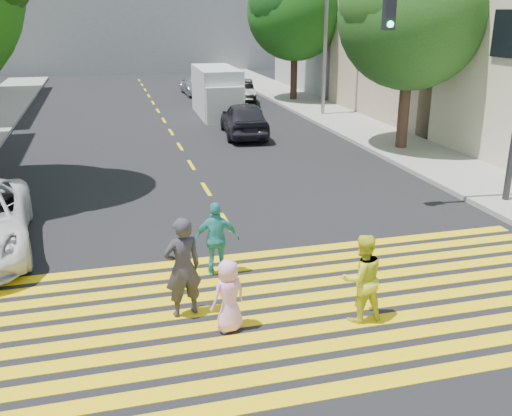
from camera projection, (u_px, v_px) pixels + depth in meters
name	position (u px, v px, depth m)	size (l,w,h in m)	color
ground	(303.00, 346.00, 9.34)	(120.00, 120.00, 0.00)	black
sidewalk_right	(373.00, 134.00, 25.07)	(3.00, 60.00, 0.15)	gray
crosswalk	(280.00, 309.00, 10.51)	(13.40, 5.30, 0.01)	yellow
lane_line	(161.00, 115.00, 29.88)	(0.12, 34.40, 0.01)	yellow
building_right_tan	(462.00, 15.00, 28.68)	(10.00, 10.00, 10.00)	tan
building_right_grey	(367.00, 14.00, 38.73)	(10.00, 10.00, 10.00)	gray
backdrop_block	(128.00, 1.00, 51.20)	(30.00, 8.00, 12.00)	gray
tree_right_near	(414.00, 6.00, 20.70)	(6.11, 5.64, 7.93)	#472720
tree_right_far	(296.00, 6.00, 32.76)	(6.97, 6.82, 8.08)	#392617
pedestrian_man	(183.00, 267.00, 10.03)	(0.68, 0.45, 1.87)	#32303A
pedestrian_woman	(362.00, 278.00, 9.91)	(0.79, 0.61, 1.62)	yellow
pedestrian_child	(229.00, 296.00, 9.64)	(0.63, 0.41, 1.30)	#F4A8DC
pedestrian_extra	(217.00, 239.00, 11.68)	(0.92, 0.38, 1.57)	teal
dark_car_near	(244.00, 119.00, 24.76)	(1.77, 4.40, 1.50)	black
silver_car	(197.00, 85.00, 37.02)	(1.82, 4.47, 1.30)	#A9AFBA
dark_car_parked	(240.00, 92.00, 33.61)	(1.44, 4.13, 1.36)	black
white_van	(217.00, 93.00, 29.37)	(2.09, 5.24, 2.45)	silver
traffic_signal	(486.00, 62.00, 14.74)	(4.15, 0.65, 6.09)	#2C2D32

